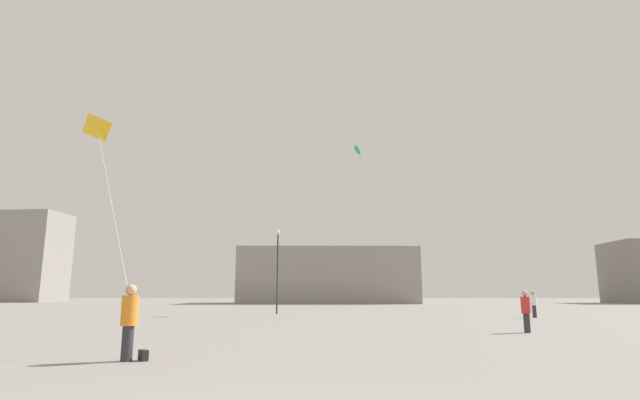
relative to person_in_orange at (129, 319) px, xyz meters
The scene contains 9 objects.
person_in_orange is the anchor object (origin of this frame).
person_in_red 14.92m from the person_in_orange, 35.42° to the left, with size 0.35×0.35×1.63m.
person_in_white 27.00m from the person_in_orange, 50.68° to the left, with size 0.36×0.36×1.67m.
kite_emerald_diamond 29.93m from the person_in_orange, 76.08° to the left, with size 11.16×6.50×12.06m.
kite_amber_delta 12.84m from the person_in_orange, 123.42° to the left, with size 6.64×9.47×7.81m.
building_left_hall 89.97m from the person_in_orange, 124.90° to the left, with size 12.92×9.09×15.68m.
building_centre_hall 66.03m from the person_in_orange, 87.67° to the left, with size 27.34×15.77×8.23m.
lamppost_east 25.76m from the person_in_orange, 89.78° to the left, with size 0.36×0.36×6.26m.
handbag_beside_flyer 0.90m from the person_in_orange, 15.95° to the left, with size 0.32×0.14×0.24m, color black.
Camera 1 is at (1.22, -5.07, 1.52)m, focal length 27.49 mm.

